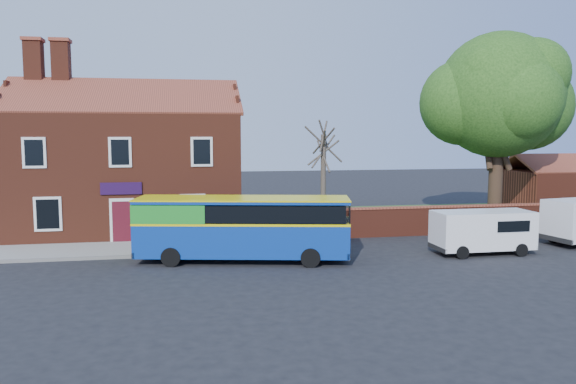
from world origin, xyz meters
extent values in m
plane|color=black|center=(0.00, 0.00, 0.00)|extent=(120.00, 120.00, 0.00)
cube|color=gray|center=(-7.00, 5.75, 0.06)|extent=(18.00, 3.50, 0.12)
cube|color=slate|center=(-7.00, 4.00, 0.07)|extent=(18.00, 0.15, 0.14)
cube|color=#426B28|center=(13.00, 13.00, 0.02)|extent=(26.00, 12.00, 0.04)
cube|color=maroon|center=(-7.00, 11.50, 3.25)|extent=(12.00, 8.00, 6.50)
cube|color=maroon|center=(-7.00, 9.50, 7.50)|extent=(12.30, 4.08, 2.16)
cube|color=maroon|center=(-7.00, 13.50, 7.50)|extent=(12.30, 4.08, 2.16)
cube|color=maroon|center=(-11.80, 11.50, 9.40)|extent=(0.90, 0.90, 2.20)
cube|color=maroon|center=(-10.40, 11.50, 9.40)|extent=(0.90, 0.90, 2.20)
cube|color=black|center=(-7.00, 7.47, 4.60)|extent=(1.10, 0.06, 1.50)
cube|color=#4C0F19|center=(-7.00, 7.45, 1.10)|extent=(0.95, 0.04, 2.10)
cube|color=silver|center=(-7.00, 7.47, 1.15)|extent=(1.20, 0.06, 2.30)
cube|color=#230B34|center=(-7.00, 7.44, 2.80)|extent=(2.00, 0.06, 0.60)
cube|color=maroon|center=(13.00, 7.00, 0.75)|extent=(22.00, 0.30, 1.50)
cube|color=maroon|center=(13.00, 7.00, 1.55)|extent=(22.00, 0.38, 0.10)
cube|color=maroon|center=(22.00, 13.00, 1.50)|extent=(8.00, 5.00, 3.00)
cube|color=maroon|center=(22.00, 14.25, 3.55)|extent=(8.20, 2.56, 1.24)
cube|color=#0D3799|center=(-1.43, 2.53, 1.04)|extent=(9.34, 4.04, 1.44)
cube|color=yellow|center=(-1.43, 2.53, 1.76)|extent=(9.36, 4.07, 0.10)
cube|color=black|center=(-1.43, 2.53, 2.19)|extent=(8.99, 3.99, 0.72)
cube|color=green|center=(-4.36, 3.13, 2.19)|extent=(3.48, 2.88, 0.77)
cube|color=#0D3799|center=(-1.43, 2.53, 2.67)|extent=(9.34, 4.04, 0.14)
cube|color=yellow|center=(-1.43, 2.53, 2.75)|extent=(9.39, 4.09, 0.06)
cylinder|color=black|center=(-4.48, 2.08, 0.41)|extent=(0.86, 0.44, 0.82)
cylinder|color=black|center=(-4.06, 4.14, 0.41)|extent=(0.86, 0.44, 0.82)
cylinder|color=black|center=(1.20, 0.91, 0.41)|extent=(0.86, 0.44, 0.82)
cylinder|color=black|center=(1.63, 2.98, 0.41)|extent=(0.86, 0.44, 0.82)
cube|color=white|center=(9.56, 2.08, 1.12)|extent=(4.51, 1.82, 1.71)
cube|color=black|center=(11.59, 2.09, 1.39)|extent=(0.09, 1.53, 0.67)
cube|color=black|center=(11.77, 2.09, 0.36)|extent=(0.11, 1.80, 0.22)
cylinder|color=black|center=(8.13, 1.23, 0.30)|extent=(0.59, 0.22, 0.59)
cylinder|color=black|center=(8.12, 2.91, 0.30)|extent=(0.59, 0.22, 0.59)
cylinder|color=black|center=(11.01, 1.25, 0.30)|extent=(0.59, 0.22, 0.59)
cylinder|color=black|center=(11.00, 2.93, 0.30)|extent=(0.59, 0.22, 0.59)
cylinder|color=black|center=(14.52, 3.90, 0.34)|extent=(0.70, 0.34, 0.68)
cylinder|color=black|center=(14.76, 9.90, 2.39)|extent=(0.83, 0.83, 4.79)
sphere|color=#487F27|center=(14.76, 9.90, 7.81)|extent=(7.49, 7.49, 7.49)
sphere|color=#487F27|center=(16.95, 10.32, 7.18)|extent=(5.41, 5.41, 5.41)
sphere|color=#487F27|center=(12.78, 10.53, 7.39)|extent=(5.20, 5.20, 5.20)
cylinder|color=#4C4238|center=(4.14, 10.63, 2.74)|extent=(0.31, 0.31, 5.47)
cylinder|color=#4C4238|center=(4.14, 10.63, 4.69)|extent=(0.32, 2.67, 2.15)
cylinder|color=#4C4238|center=(4.14, 10.63, 4.49)|extent=(1.39, 1.97, 1.97)
cylinder|color=#4C4238|center=(4.14, 10.63, 4.88)|extent=(2.24, 1.03, 2.18)
camera|label=1|loc=(-3.79, -21.35, 5.54)|focal=35.00mm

